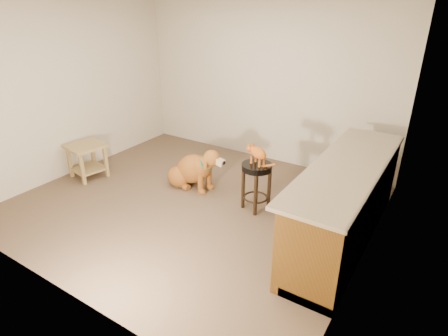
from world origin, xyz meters
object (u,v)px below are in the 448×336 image
Objects in this scene: golden_retriever at (193,170)px; side_table at (87,156)px; padded_stool at (256,177)px; tabby_kitten at (257,153)px; wood_stool at (360,174)px.

side_table is at bearing -152.94° from golden_retriever.
side_table is 0.53× the size of golden_retriever.
padded_stool reaches higher than side_table.
padded_stool is 0.34m from tabby_kitten.
side_table is (-3.73, -1.52, -0.05)m from wood_stool.
tabby_kitten is at bearing -138.39° from wood_stool.
wood_stool is 1.50m from tabby_kitten.
tabby_kitten reaches higher than golden_retriever.
side_table is 1.32× the size of tabby_kitten.
wood_stool is (1.07, 0.96, -0.06)m from padded_stool.
golden_retriever is at bearing 21.29° from side_table.
tabby_kitten is (-0.01, 0.00, 0.34)m from padded_stool.
wood_stool is 1.29× the size of side_table.
wood_stool is 4.02m from side_table.
wood_stool is 2.33m from golden_retriever.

